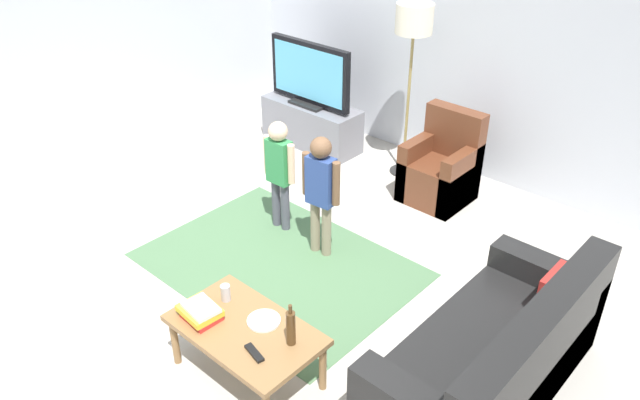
{
  "coord_description": "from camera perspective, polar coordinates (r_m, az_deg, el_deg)",
  "views": [
    {
      "loc": [
        2.84,
        -2.54,
        3.18
      ],
      "look_at": [
        0.0,
        0.6,
        0.65
      ],
      "focal_mm": 34.99,
      "sensor_mm": 36.0,
      "label": 1
    }
  ],
  "objects": [
    {
      "name": "floor_lamp",
      "position": [
        6.21,
        8.56,
        15.25
      ],
      "size": [
        0.36,
        0.36,
        1.78
      ],
      "color": "#262626",
      "rests_on": "ground"
    },
    {
      "name": "tv_stand",
      "position": [
        7.24,
        -0.79,
        6.91
      ],
      "size": [
        1.2,
        0.44,
        0.5
      ],
      "color": "slate",
      "rests_on": "ground"
    },
    {
      "name": "child_center",
      "position": [
        5.11,
        0.08,
        1.3
      ],
      "size": [
        0.37,
        0.18,
        1.1
      ],
      "color": "gray",
      "rests_on": "ground"
    },
    {
      "name": "tv",
      "position": [
        7.0,
        -0.95,
        11.38
      ],
      "size": [
        1.1,
        0.28,
        0.71
      ],
      "color": "black",
      "rests_on": "tv_stand"
    },
    {
      "name": "wall_left",
      "position": [
        6.63,
        -23.94,
        12.23
      ],
      "size": [
        0.12,
        6.0,
        2.7
      ],
      "primitive_type": "cube",
      "color": "silver",
      "rests_on": "ground"
    },
    {
      "name": "bottle",
      "position": [
        3.9,
        -2.69,
        -11.57
      ],
      "size": [
        0.06,
        0.06,
        0.3
      ],
      "color": "#4C3319",
      "rests_on": "coffee_table"
    },
    {
      "name": "tv_remote",
      "position": [
        3.93,
        -6.03,
        -13.74
      ],
      "size": [
        0.18,
        0.09,
        0.02
      ],
      "primitive_type": "cube",
      "rotation": [
        0.0,
        0.0,
        -0.23
      ],
      "color": "black",
      "rests_on": "coffee_table"
    },
    {
      "name": "armchair",
      "position": [
        6.23,
        11.1,
        2.66
      ],
      "size": [
        0.6,
        0.6,
        0.9
      ],
      "color": "brown",
      "rests_on": "ground"
    },
    {
      "name": "ground",
      "position": [
        4.96,
        -4.71,
        -9.12
      ],
      "size": [
        7.8,
        7.8,
        0.0
      ],
      "primitive_type": "plane",
      "color": "#B2ADA3"
    },
    {
      "name": "plate",
      "position": [
        4.14,
        -5.16,
        -10.93
      ],
      "size": [
        0.22,
        0.22,
        0.02
      ],
      "color": "white",
      "rests_on": "coffee_table"
    },
    {
      "name": "book_stack",
      "position": [
        4.2,
        -10.87,
        -10.0
      ],
      "size": [
        0.29,
        0.23,
        0.1
      ],
      "color": "red",
      "rests_on": "coffee_table"
    },
    {
      "name": "area_rug",
      "position": [
        5.32,
        -3.77,
        -5.89
      ],
      "size": [
        2.2,
        1.6,
        0.01
      ],
      "primitive_type": "cube",
      "color": "#4C724C",
      "rests_on": "ground"
    },
    {
      "name": "child_near_tv",
      "position": [
        5.49,
        -3.74,
        3.12
      ],
      "size": [
        0.35,
        0.17,
        1.05
      ],
      "color": "#4C4C59",
      "rests_on": "ground"
    },
    {
      "name": "wall_back",
      "position": [
        6.49,
        14.78,
        13.48
      ],
      "size": [
        6.0,
        0.12,
        2.7
      ],
      "primitive_type": "cube",
      "color": "silver",
      "rests_on": "ground"
    },
    {
      "name": "soda_can",
      "position": [
        4.3,
        -8.63,
        -8.39
      ],
      "size": [
        0.07,
        0.07,
        0.12
      ],
      "primitive_type": "cylinder",
      "color": "silver",
      "rests_on": "coffee_table"
    },
    {
      "name": "couch",
      "position": [
        4.2,
        15.93,
        -14.1
      ],
      "size": [
        0.8,
        1.8,
        0.86
      ],
      "color": "black",
      "rests_on": "ground"
    },
    {
      "name": "coffee_table",
      "position": [
        4.15,
        -6.84,
        -12.0
      ],
      "size": [
        1.0,
        0.6,
        0.42
      ],
      "color": "olive",
      "rests_on": "ground"
    }
  ]
}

